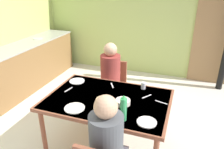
{
  "coord_description": "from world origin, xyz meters",
  "views": [
    {
      "loc": [
        1.05,
        -2.1,
        2.06
      ],
      "look_at": [
        0.24,
        0.15,
        1.0
      ],
      "focal_mm": 34.63,
      "sensor_mm": 36.0,
      "label": 1
    }
  ],
  "objects_px": {
    "chair_far_diner": "(113,84)",
    "serving_bowl_center": "(123,102)",
    "kitchen_counter": "(30,64)",
    "dining_table": "(108,103)",
    "person_near_diner": "(107,139)",
    "water_bottle_green_near": "(123,109)",
    "person_far_diner": "(110,71)"
  },
  "relations": [
    {
      "from": "chair_far_diner",
      "to": "serving_bowl_center",
      "type": "xyz_separation_m",
      "value": [
        0.44,
        -0.91,
        0.28
      ]
    },
    {
      "from": "kitchen_counter",
      "to": "dining_table",
      "type": "bearing_deg",
      "value": -29.57
    },
    {
      "from": "dining_table",
      "to": "person_near_diner",
      "type": "relative_size",
      "value": 1.9
    },
    {
      "from": "water_bottle_green_near",
      "to": "chair_far_diner",
      "type": "bearing_deg",
      "value": 113.88
    },
    {
      "from": "dining_table",
      "to": "person_near_diner",
      "type": "distance_m",
      "value": 0.77
    },
    {
      "from": "kitchen_counter",
      "to": "person_near_diner",
      "type": "distance_m",
      "value": 3.17
    },
    {
      "from": "person_near_diner",
      "to": "serving_bowl_center",
      "type": "distance_m",
      "value": 0.65
    },
    {
      "from": "dining_table",
      "to": "water_bottle_green_near",
      "type": "bearing_deg",
      "value": -49.47
    },
    {
      "from": "chair_far_diner",
      "to": "water_bottle_green_near",
      "type": "relative_size",
      "value": 3.06
    },
    {
      "from": "dining_table",
      "to": "person_far_diner",
      "type": "relative_size",
      "value": 1.9
    },
    {
      "from": "person_near_diner",
      "to": "dining_table",
      "type": "bearing_deg",
      "value": 110.09
    },
    {
      "from": "kitchen_counter",
      "to": "serving_bowl_center",
      "type": "distance_m",
      "value": 2.76
    },
    {
      "from": "dining_table",
      "to": "serving_bowl_center",
      "type": "bearing_deg",
      "value": -16.88
    },
    {
      "from": "kitchen_counter",
      "to": "person_near_diner",
      "type": "bearing_deg",
      "value": -38.57
    },
    {
      "from": "serving_bowl_center",
      "to": "kitchen_counter",
      "type": "bearing_deg",
      "value": 151.43
    },
    {
      "from": "chair_far_diner",
      "to": "person_near_diner",
      "type": "height_order",
      "value": "person_near_diner"
    },
    {
      "from": "person_near_diner",
      "to": "person_far_diner",
      "type": "relative_size",
      "value": 1.0
    },
    {
      "from": "dining_table",
      "to": "serving_bowl_center",
      "type": "xyz_separation_m",
      "value": [
        0.21,
        -0.06,
        0.09
      ]
    },
    {
      "from": "kitchen_counter",
      "to": "person_near_diner",
      "type": "relative_size",
      "value": 3.15
    },
    {
      "from": "kitchen_counter",
      "to": "chair_far_diner",
      "type": "height_order",
      "value": "kitchen_counter"
    },
    {
      "from": "kitchen_counter",
      "to": "water_bottle_green_near",
      "type": "relative_size",
      "value": 8.53
    },
    {
      "from": "person_near_diner",
      "to": "serving_bowl_center",
      "type": "height_order",
      "value": "person_near_diner"
    },
    {
      "from": "kitchen_counter",
      "to": "water_bottle_green_near",
      "type": "height_order",
      "value": "water_bottle_green_near"
    },
    {
      "from": "person_far_diner",
      "to": "dining_table",
      "type": "bearing_deg",
      "value": 108.0
    },
    {
      "from": "kitchen_counter",
      "to": "person_far_diner",
      "type": "xyz_separation_m",
      "value": [
        1.97,
        -0.53,
        0.33
      ]
    },
    {
      "from": "person_near_diner",
      "to": "water_bottle_green_near",
      "type": "xyz_separation_m",
      "value": [
        0.04,
        0.36,
        0.1
      ]
    },
    {
      "from": "dining_table",
      "to": "water_bottle_green_near",
      "type": "distance_m",
      "value": 0.5
    },
    {
      "from": "kitchen_counter",
      "to": "person_far_diner",
      "type": "bearing_deg",
      "value": -15.16
    },
    {
      "from": "chair_far_diner",
      "to": "person_near_diner",
      "type": "distance_m",
      "value": 1.67
    },
    {
      "from": "person_near_diner",
      "to": "person_far_diner",
      "type": "bearing_deg",
      "value": 109.05
    },
    {
      "from": "serving_bowl_center",
      "to": "water_bottle_green_near",
      "type": "bearing_deg",
      "value": -72.3
    },
    {
      "from": "dining_table",
      "to": "person_near_diner",
      "type": "bearing_deg",
      "value": -69.91
    }
  ]
}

